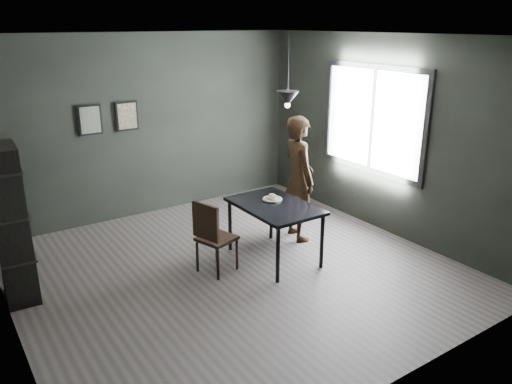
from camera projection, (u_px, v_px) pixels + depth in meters
ground at (235, 270)px, 6.23m from camera, size 5.00×5.00×0.00m
back_wall at (149, 126)px, 7.73m from camera, size 5.00×0.10×2.80m
ceiling at (231, 35)px, 5.32m from camera, size 5.00×5.00×0.02m
window_assembly at (372, 120)px, 7.17m from camera, size 0.04×1.96×1.56m
cafe_table at (275, 210)px, 6.33m from camera, size 0.80×1.20×0.75m
white_plate at (272, 200)px, 6.45m from camera, size 0.23×0.23×0.01m
donut_pile at (272, 197)px, 6.44m from camera, size 0.16×0.17×0.07m
woman at (298, 179)px, 6.90m from camera, size 0.55×0.72×1.76m
wood_chair at (212, 233)px, 5.99m from camera, size 0.50×0.50×0.93m
shelf_unit at (11, 225)px, 5.34m from camera, size 0.36×0.60×1.74m
pendant_lamp at (288, 98)px, 6.09m from camera, size 0.28×0.28×0.86m
framed_print_left at (90, 120)px, 7.17m from camera, size 0.34×0.04×0.44m
framed_print_right at (127, 116)px, 7.46m from camera, size 0.34×0.04×0.44m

